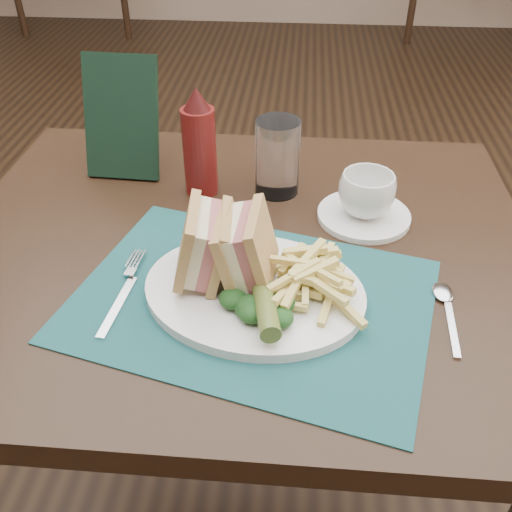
% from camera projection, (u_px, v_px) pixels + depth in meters
% --- Properties ---
extents(floor, '(7.00, 7.00, 0.00)m').
position_uv_depth(floor, '(262.00, 346.00, 1.73)').
color(floor, black).
rests_on(floor, ground).
extents(wall_back, '(6.00, 0.00, 6.00)m').
position_uv_depth(wall_back, '(295.00, 23.00, 4.50)').
color(wall_back, tan).
rests_on(wall_back, ground).
extents(table_main, '(0.90, 0.75, 0.75)m').
position_uv_depth(table_main, '(244.00, 399.00, 1.10)').
color(table_main, black).
rests_on(table_main, ground).
extents(placemat, '(0.54, 0.44, 0.00)m').
position_uv_depth(placemat, '(251.00, 300.00, 0.77)').
color(placemat, '#164849').
rests_on(placemat, table_main).
extents(plate, '(0.34, 0.29, 0.01)m').
position_uv_depth(plate, '(254.00, 292.00, 0.77)').
color(plate, white).
rests_on(plate, placemat).
extents(sandwich_half_a, '(0.09, 0.11, 0.11)m').
position_uv_depth(sandwich_half_a, '(187.00, 244.00, 0.75)').
color(sandwich_half_a, tan).
rests_on(sandwich_half_a, plate).
extents(sandwich_half_b, '(0.08, 0.11, 0.11)m').
position_uv_depth(sandwich_half_b, '(231.00, 246.00, 0.75)').
color(sandwich_half_b, tan).
rests_on(sandwich_half_b, plate).
extents(kale_garnish, '(0.11, 0.08, 0.03)m').
position_uv_depth(kale_garnish, '(258.00, 309.00, 0.71)').
color(kale_garnish, '#133614').
rests_on(kale_garnish, plate).
extents(pickle_spear, '(0.05, 0.12, 0.03)m').
position_uv_depth(pickle_spear, '(265.00, 302.00, 0.71)').
color(pickle_spear, '#4F6024').
rests_on(pickle_spear, plate).
extents(fries_pile, '(0.18, 0.20, 0.05)m').
position_uv_depth(fries_pile, '(309.00, 270.00, 0.75)').
color(fries_pile, '#E6D373').
rests_on(fries_pile, plate).
extents(fork, '(0.05, 0.17, 0.01)m').
position_uv_depth(fork, '(123.00, 289.00, 0.77)').
color(fork, silver).
rests_on(fork, placemat).
extents(spoon, '(0.04, 0.15, 0.01)m').
position_uv_depth(spoon, '(449.00, 314.00, 0.74)').
color(spoon, silver).
rests_on(spoon, table_main).
extents(saucer, '(0.15, 0.15, 0.01)m').
position_uv_depth(saucer, '(364.00, 216.00, 0.92)').
color(saucer, white).
rests_on(saucer, table_main).
extents(coffee_cup, '(0.11, 0.11, 0.07)m').
position_uv_depth(coffee_cup, '(367.00, 194.00, 0.90)').
color(coffee_cup, white).
rests_on(coffee_cup, saucer).
extents(drinking_glass, '(0.09, 0.09, 0.13)m').
position_uv_depth(drinking_glass, '(277.00, 157.00, 0.96)').
color(drinking_glass, white).
rests_on(drinking_glass, table_main).
extents(ketchup_bottle, '(0.07, 0.07, 0.19)m').
position_uv_depth(ketchup_bottle, '(199.00, 142.00, 0.94)').
color(ketchup_bottle, '#58100F').
rests_on(ketchup_bottle, table_main).
extents(check_presenter, '(0.13, 0.09, 0.21)m').
position_uv_depth(check_presenter, '(121.00, 117.00, 0.99)').
color(check_presenter, black).
rests_on(check_presenter, table_main).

